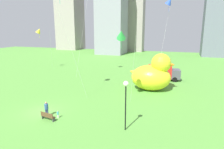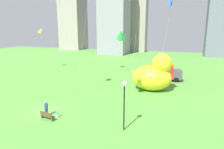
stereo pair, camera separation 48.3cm
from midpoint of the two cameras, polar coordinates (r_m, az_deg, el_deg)
The scene contains 11 objects.
ground_plane at distance 25.60m, azimuth -18.60°, elevation -9.82°, with size 140.00×140.00×0.00m, color #54973A.
park_bench at distance 23.02m, azimuth -17.32°, elevation -11.04°, with size 1.78×0.76×0.90m.
person_adult at distance 23.88m, azimuth -17.59°, elevation -8.98°, with size 0.42×0.42×1.70m.
person_child at distance 23.30m, azimuth -14.64°, elevation -10.62°, with size 0.20×0.20×0.83m.
giant_inflatable_duck at distance 32.23m, azimuth 12.01°, elevation -0.08°, with size 7.12×4.57×5.90m.
lamppost at distance 18.77m, azimuth 4.24°, elevation -4.91°, with size 0.51×0.51×4.89m.
box_truck at distance 39.13m, azimuth 14.98°, elevation 0.43°, with size 6.07×3.24×2.85m.
city_skyline at distance 87.39m, azimuth -1.11°, elevation 18.52°, with size 68.56×21.52×41.83m.
kite_blue at distance 37.62m, azimuth 16.70°, elevation 19.22°, with size 2.53×2.43×14.85m.
kite_green at distance 24.27m, azimuth 3.15°, elevation 11.20°, with size 2.70×2.85×9.67m.
kite_yellow at distance 50.38m, azimuth -19.15°, elevation 11.61°, with size 4.21×4.08×9.85m.
Camera 2 is at (15.19, -18.35, 9.59)m, focal length 32.31 mm.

